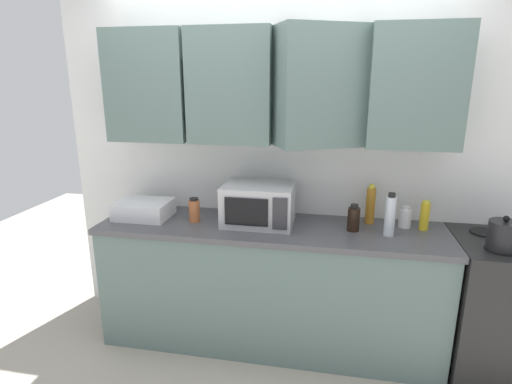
{
  "coord_description": "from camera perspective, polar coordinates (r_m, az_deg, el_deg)",
  "views": [
    {
      "loc": [
        0.41,
        -2.93,
        1.88
      ],
      "look_at": [
        -0.11,
        -0.25,
        1.12
      ],
      "focal_mm": 28.8,
      "sensor_mm": 36.0,
      "label": 1
    }
  ],
  "objects": [
    {
      "name": "bottle_spice_jar",
      "position": [
        2.92,
        -8.57,
        -2.5
      ],
      "size": [
        0.08,
        0.08,
        0.17
      ],
      "color": "#BC6638",
      "rests_on": "counter_run"
    },
    {
      "name": "bottle_yellow_mustard",
      "position": [
        2.95,
        22.38,
        -3.08
      ],
      "size": [
        0.06,
        0.06,
        0.2
      ],
      "color": "gold",
      "rests_on": "counter_run"
    },
    {
      "name": "wall_back_with_cabinets",
      "position": [
        2.91,
        2.86,
        9.5
      ],
      "size": [
        3.25,
        0.55,
        2.6
      ],
      "color": "white",
      "rests_on": "ground_plane"
    },
    {
      "name": "bottle_white_jar",
      "position": [
        2.96,
        19.99,
        -3.32
      ],
      "size": [
        0.08,
        0.08,
        0.15
      ],
      "color": "white",
      "rests_on": "counter_run"
    },
    {
      "name": "bottle_soy_dark",
      "position": [
        2.79,
        13.41,
        -3.62
      ],
      "size": [
        0.08,
        0.08,
        0.18
      ],
      "color": "black",
      "rests_on": "counter_run"
    },
    {
      "name": "dish_rack",
      "position": [
        3.1,
        -15.31,
        -2.32
      ],
      "size": [
        0.38,
        0.3,
        0.12
      ],
      "primitive_type": "cube",
      "color": "silver",
      "rests_on": "counter_run"
    },
    {
      "name": "counter_run",
      "position": [
        3.02,
        1.94,
        -12.67
      ],
      "size": [
        2.38,
        0.63,
        0.9
      ],
      "color": "slate",
      "rests_on": "ground_plane"
    },
    {
      "name": "bottle_amber_vinegar",
      "position": [
        2.95,
        15.6,
        -1.78
      ],
      "size": [
        0.06,
        0.06,
        0.28
      ],
      "color": "#AD701E",
      "rests_on": "counter_run"
    },
    {
      "name": "microwave",
      "position": [
        2.83,
        0.37,
        -1.71
      ],
      "size": [
        0.48,
        0.37,
        0.28
      ],
      "color": "#B7B7BC",
      "rests_on": "counter_run"
    },
    {
      "name": "stove_range",
      "position": [
        3.2,
        31.84,
        -13.53
      ],
      "size": [
        0.76,
        0.64,
        0.91
      ],
      "color": "black",
      "rests_on": "ground_plane"
    },
    {
      "name": "kettle",
      "position": [
        2.81,
        31.15,
        -5.14
      ],
      "size": [
        0.17,
        0.17,
        0.2
      ],
      "color": "black",
      "rests_on": "stove_range"
    },
    {
      "name": "bottle_clear_tall",
      "position": [
        2.76,
        18.12,
        -3.11
      ],
      "size": [
        0.07,
        0.07,
        0.28
      ],
      "color": "silver",
      "rests_on": "counter_run"
    }
  ]
}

